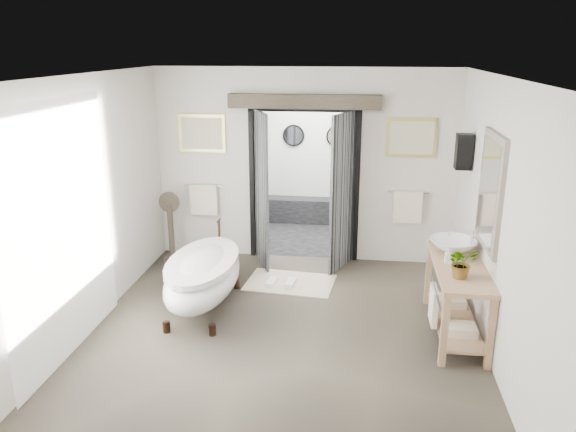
% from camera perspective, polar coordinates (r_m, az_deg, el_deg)
% --- Properties ---
extents(ground_plane, '(5.00, 5.00, 0.00)m').
position_cam_1_polar(ground_plane, '(6.61, -0.68, -11.96)').
color(ground_plane, brown).
extents(room_shell, '(4.52, 5.02, 2.91)m').
position_cam_1_polar(room_shell, '(5.82, -1.26, 3.68)').
color(room_shell, beige).
rests_on(room_shell, ground_plane).
extents(shower_room, '(2.22, 2.01, 2.51)m').
position_cam_1_polar(shower_room, '(10.01, 2.50, 3.77)').
color(shower_room, black).
rests_on(shower_room, ground_plane).
extents(back_wall_dressing, '(3.82, 0.78, 2.52)m').
position_cam_1_polar(back_wall_dressing, '(8.24, 1.54, 5.56)').
color(back_wall_dressing, black).
rests_on(back_wall_dressing, ground_plane).
extents(clawfoot_tub, '(0.83, 1.86, 0.91)m').
position_cam_1_polar(clawfoot_tub, '(7.10, -8.61, -6.02)').
color(clawfoot_tub, '#311E15').
rests_on(clawfoot_tub, ground_plane).
extents(vanity, '(0.57, 1.60, 0.85)m').
position_cam_1_polar(vanity, '(6.70, 16.60, -7.47)').
color(vanity, tan).
rests_on(vanity, ground_plane).
extents(pedestal_mirror, '(0.32, 0.21, 1.09)m').
position_cam_1_polar(pedestal_mirror, '(8.76, -11.79, -1.52)').
color(pedestal_mirror, '#4C4035').
rests_on(pedestal_mirror, ground_plane).
extents(rug, '(1.27, 0.91, 0.01)m').
position_cam_1_polar(rug, '(7.91, 0.23, -6.78)').
color(rug, beige).
rests_on(rug, ground_plane).
extents(slippers, '(0.40, 0.29, 0.05)m').
position_cam_1_polar(slippers, '(7.83, -0.71, -6.76)').
color(slippers, white).
rests_on(slippers, rug).
extents(basin, '(0.58, 0.58, 0.19)m').
position_cam_1_polar(basin, '(6.83, 16.41, -3.01)').
color(basin, white).
rests_on(basin, vanity).
extents(plant, '(0.37, 0.34, 0.33)m').
position_cam_1_polar(plant, '(6.16, 17.26, -4.56)').
color(plant, gray).
rests_on(plant, vanity).
extents(soap_bottle_a, '(0.08, 0.08, 0.17)m').
position_cam_1_polar(soap_bottle_a, '(6.56, 16.00, -3.87)').
color(soap_bottle_a, gray).
rests_on(soap_bottle_a, vanity).
extents(soap_bottle_b, '(0.17, 0.17, 0.19)m').
position_cam_1_polar(soap_bottle_b, '(7.06, 16.04, -2.31)').
color(soap_bottle_b, gray).
rests_on(soap_bottle_b, vanity).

